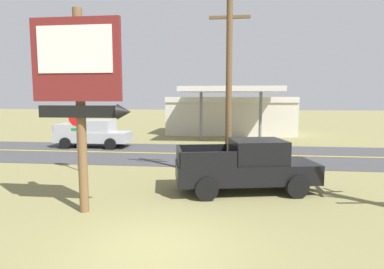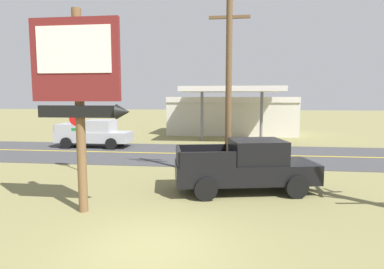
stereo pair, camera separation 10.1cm
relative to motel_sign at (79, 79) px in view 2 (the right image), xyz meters
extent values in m
plane|color=olive|center=(2.62, -2.05, -4.06)|extent=(180.00, 180.00, 0.00)
cube|color=#3D3D3F|center=(2.62, 10.95, -4.05)|extent=(140.00, 8.00, 0.02)
cube|color=gold|center=(2.62, 10.95, -4.03)|extent=(126.00, 0.20, 0.01)
cylinder|color=brown|center=(-0.06, 0.14, -1.00)|extent=(0.28, 0.28, 6.11)
cube|color=maroon|center=(-0.06, -0.04, 0.56)|extent=(2.68, 0.16, 2.40)
cube|color=white|center=(-0.06, -0.13, 0.84)|extent=(2.25, 0.03, 1.34)
cube|color=black|center=(-0.06, -0.04, -0.94)|extent=(2.41, 0.12, 0.36)
cone|color=black|center=(1.35, -0.04, -0.94)|extent=(0.40, 0.44, 0.44)
cylinder|color=slate|center=(-2.93, 5.66, -2.96)|extent=(0.08, 0.08, 2.20)
cylinder|color=red|center=(-2.93, 5.63, -1.51)|extent=(0.76, 0.03, 0.76)
cylinder|color=white|center=(-2.93, 5.65, -1.51)|extent=(0.80, 0.01, 0.80)
cube|color=#19722D|center=(-2.93, 5.63, -2.06)|extent=(0.56, 0.03, 0.14)
cylinder|color=brown|center=(4.32, 4.78, 0.01)|extent=(0.26, 0.26, 8.13)
cube|color=brown|center=(4.32, 4.78, 2.77)|extent=(1.70, 0.12, 0.12)
cube|color=beige|center=(4.40, 23.53, -2.26)|extent=(12.00, 6.00, 3.60)
cube|color=silver|center=(4.40, 20.48, -0.71)|extent=(12.00, 0.12, 0.50)
cube|color=silver|center=(4.40, 17.53, 0.14)|extent=(8.00, 5.00, 0.40)
cylinder|color=slate|center=(2.00, 17.53, -1.96)|extent=(0.24, 0.24, 4.20)
cylinder|color=slate|center=(6.80, 17.53, -1.96)|extent=(0.24, 0.24, 4.20)
cube|color=black|center=(4.99, 2.98, -3.30)|extent=(5.49, 2.99, 0.72)
cube|color=black|center=(5.43, 3.07, -2.52)|extent=(2.23, 2.15, 0.84)
cube|color=#28333D|center=(6.30, 3.26, -2.52)|extent=(0.44, 1.64, 0.71)
cube|color=black|center=(3.31, 3.56, -2.66)|extent=(1.93, 0.52, 0.56)
cube|color=black|center=(3.69, 1.76, -2.66)|extent=(1.93, 0.52, 0.56)
cube|color=black|center=(2.55, 2.46, -2.66)|extent=(0.51, 1.86, 0.56)
cylinder|color=black|center=(6.37, 4.27, -3.66)|extent=(0.84, 0.44, 0.80)
cylinder|color=black|center=(6.77, 2.35, -3.66)|extent=(0.84, 0.44, 0.80)
cylinder|color=black|center=(3.21, 3.60, -3.66)|extent=(0.84, 0.44, 0.80)
cylinder|color=black|center=(3.62, 1.69, -3.66)|extent=(0.84, 0.44, 0.80)
cube|color=#A8AAAF|center=(-5.29, 12.95, -3.30)|extent=(5.20, 1.96, 0.72)
cube|color=#A8AAAF|center=(-4.84, 12.95, -2.52)|extent=(1.90, 1.80, 0.84)
cube|color=#28333D|center=(-3.95, 12.95, -2.52)|extent=(0.10, 1.66, 0.71)
cube|color=#A8AAAF|center=(-6.81, 13.87, -2.66)|extent=(1.95, 0.12, 0.56)
cube|color=#A8AAAF|center=(-6.81, 12.03, -2.66)|extent=(1.95, 0.12, 0.56)
cube|color=#A8AAAF|center=(-7.79, 12.95, -2.66)|extent=(0.12, 1.88, 0.56)
cylinder|color=black|center=(-3.67, 13.93, -3.66)|extent=(0.80, 0.28, 0.80)
cylinder|color=black|center=(-3.67, 11.97, -3.66)|extent=(0.80, 0.28, 0.80)
cylinder|color=black|center=(-6.90, 13.93, -3.66)|extent=(0.80, 0.28, 0.80)
cylinder|color=black|center=(-6.90, 11.97, -3.66)|extent=(0.80, 0.28, 0.80)
camera|label=1|loc=(4.41, -9.26, -0.54)|focal=30.66mm
camera|label=2|loc=(4.51, -9.25, -0.54)|focal=30.66mm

